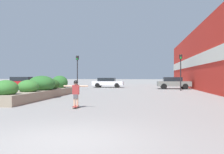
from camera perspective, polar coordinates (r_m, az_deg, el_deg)
The scene contains 10 objects.
ground_plane at distance 5.99m, azimuth -11.09°, elevation -14.10°, with size 300.00×300.00×0.00m, color gray.
building_wall_right at distance 26.66m, azimuth 20.54°, elevation 4.37°, with size 0.67×48.60×6.96m.
planter_box at distance 17.97m, azimuth -15.83°, elevation -2.62°, with size 1.84×10.23×1.57m.
skateboard at distance 11.86m, azimuth -8.27°, elevation -6.72°, with size 0.29×0.71×0.09m.
skateboarder at distance 11.79m, azimuth -8.27°, elevation -3.06°, with size 1.14×0.21×1.22m.
car_leftmost at distance 31.05m, azimuth 13.85°, elevation -1.26°, with size 3.94×2.05×1.43m.
car_center_left at distance 36.14m, azimuth -19.80°, elevation -1.08°, with size 4.72×1.87×1.46m.
car_center_right at distance 34.12m, azimuth -1.01°, elevation -1.23°, with size 4.21×1.86×1.32m.
traffic_light_left at distance 27.88m, azimuth -7.93°, elevation 2.30°, with size 0.28×0.30×3.81m.
traffic_light_right at distance 27.22m, azimuth 15.43°, elevation 2.37°, with size 0.28×0.30×3.82m.
Camera 1 is at (1.85, -5.51, 1.46)m, focal length 40.00 mm.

